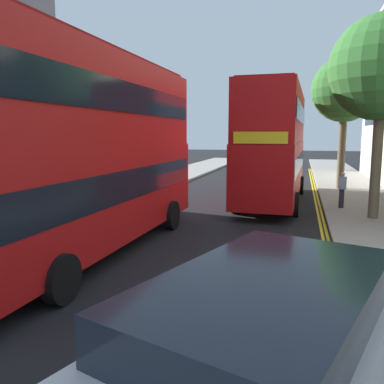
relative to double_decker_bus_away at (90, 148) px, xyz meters
name	(u,v)px	position (x,y,z in m)	size (l,w,h in m)	color
sidewalk_right	(384,226)	(8.82, 5.63, -2.96)	(4.00, 80.00, 0.14)	#9E9991
sidewalk_left	(73,209)	(-4.18, 5.63, -2.96)	(4.00, 80.00, 0.14)	#9E9991
kerb_line_outer	(328,237)	(6.72, 3.63, -3.03)	(0.10, 56.00, 0.01)	yellow
kerb_line_inner	(323,237)	(6.56, 3.63, -3.03)	(0.10, 56.00, 0.01)	yellow
double_decker_bus_away	(90,148)	(0.00, 0.00, 0.00)	(2.95, 10.85, 5.64)	red
double_decker_bus_oncoming	(274,142)	(4.45, 10.20, 0.00)	(3.04, 10.88, 5.64)	#B20F0F
pedestrian_far	(342,189)	(7.58, 8.70, -2.04)	(0.34, 0.22, 1.62)	#2D2D38
street_tree_near	(346,94)	(9.50, 29.09, 4.00)	(3.67, 3.67, 8.79)	#6B6047
street_tree_mid	(383,69)	(8.59, 6.73, 2.84)	(3.97, 3.97, 7.75)	#6B6047
street_tree_far	(345,90)	(8.11, 15.67, 2.99)	(3.87, 3.87, 7.87)	#6B6047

